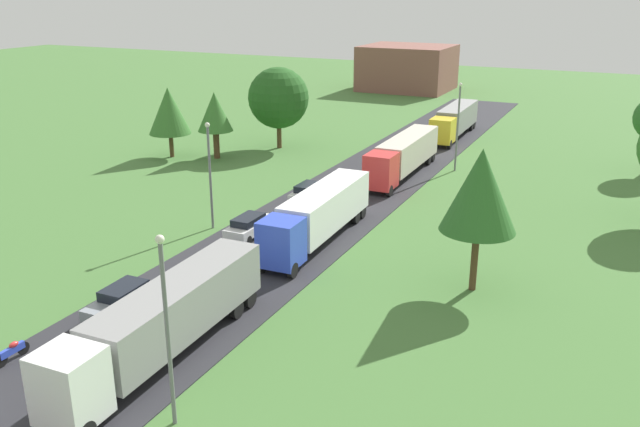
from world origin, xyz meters
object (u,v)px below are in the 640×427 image
Objects in this scene: car_second at (123,300)px; tree_elm at (278,98)px; truck_third at (403,154)px; lamppost_second at (210,170)px; car_third at (250,225)px; lamppost_third at (458,123)px; lamppost_lead at (167,323)px; tree_maple at (480,191)px; tree_birch at (215,112)px; truck_second at (319,213)px; motorcycle_courier at (12,351)px; truck_lead at (164,319)px; distant_building at (407,68)px; car_fourth at (309,192)px; tree_oak at (169,111)px; truck_fourth at (455,120)px.

car_second is 40.11m from tree_elm.
truck_third is 1.84× the size of lamppost_second.
lamppost_third reaches higher than car_third.
tree_maple is at bearing 65.95° from lamppost_lead.
tree_birch is (-14.92, 31.35, 3.92)m from car_second.
truck_second is at bearing -89.35° from truck_third.
lamppost_third is (8.70, 37.20, 3.85)m from car_second.
lamppost_lead reaches higher than motorcycle_courier.
truck_lead is at bearing -72.85° from car_third.
lamppost_third reaches higher than distant_building.
motorcycle_courier is at bearing -93.65° from car_fourth.
tree_oak is at bearing 159.10° from car_fourth.
distant_building is (-1.09, 47.08, -1.83)m from tree_elm.
motorcycle_courier is 0.28× the size of tree_birch.
truck_fourth is at bearing 46.08° from tree_birch.
lamppost_second is (-8.09, -38.19, 2.37)m from truck_fourth.
car_second is 0.67× the size of tree_birch.
truck_second is 1.55× the size of tree_elm.
truck_second is 1.64× the size of lamppost_lead.
motorcycle_courier is at bearing -83.19° from distant_building.
car_fourth is at bearing 66.83° from lamppost_second.
tree_oak is 40.49m from tree_maple.
tree_elm is at bearing 102.49° from motorcycle_courier.
tree_elm is (-7.93, 24.64, 1.07)m from lamppost_second.
car_second is 0.63× the size of tree_oak.
truck_third is at bearing 7.75° from tree_oak.
tree_oak is (-19.50, 29.80, 3.97)m from car_second.
lamppost_second is at bearing -113.17° from car_fourth.
tree_elm reaches higher than truck_lead.
distant_building reaches higher than car_third.
lamppost_second reaches higher than truck_lead.
truck_fourth reaches higher than car_fourth.
truck_third is 39.73m from motorcycle_courier.
tree_birch reaches higher than truck_lead.
car_fourth is 0.49× the size of tree_elm.
lamppost_third is (3.73, 39.82, 2.62)m from truck_lead.
truck_fourth is at bearing 90.25° from truck_lead.
truck_fourth is 1.54× the size of tree_elm.
truck_lead is at bearing -95.36° from lamppost_third.
motorcycle_courier is 0.23× the size of tree_maple.
truck_fourth is 29.90m from car_fourth.
lamppost_third reaches higher than truck_second.
tree_elm reaches higher than lamppost_lead.
truck_second is 29.05m from tree_oak.
tree_oak is at bearing -172.25° from truck_third.
motorcycle_courier is at bearing 176.96° from lamppost_lead.
motorcycle_courier is at bearing -70.25° from tree_birch.
truck_lead is 2.11× the size of tree_birch.
truck_third is at bearing 118.52° from tree_maple.
truck_fourth is at bearing 40.23° from tree_elm.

